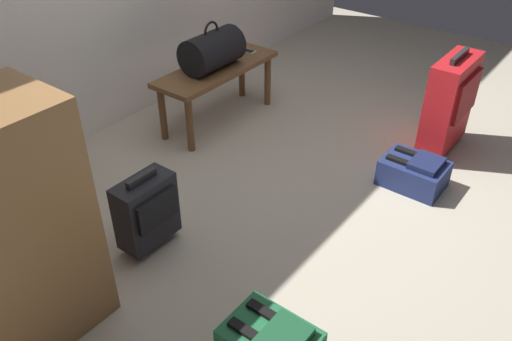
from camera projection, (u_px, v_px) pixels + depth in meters
name	position (u px, v px, depth m)	size (l,w,h in m)	color
ground_plane	(301.00, 185.00, 3.29)	(6.60, 6.60, 0.00)	#B2A893
bench	(217.00, 75.00, 3.78)	(1.00, 0.36, 0.44)	brown
duffel_bag_black	(212.00, 50.00, 3.64)	(0.44, 0.26, 0.34)	black
cell_phone	(246.00, 51.00, 3.97)	(0.07, 0.14, 0.01)	silver
suitcase_upright_red	(450.00, 102.00, 3.45)	(0.47, 0.21, 0.70)	red
suitcase_small_charcoal	(147.00, 210.00, 2.70)	(0.32, 0.19, 0.46)	black
backpack_navy	(414.00, 172.00, 3.24)	(0.28, 0.38, 0.21)	navy
side_cabinet	(10.00, 231.00, 2.09)	(0.56, 0.44, 1.10)	olive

